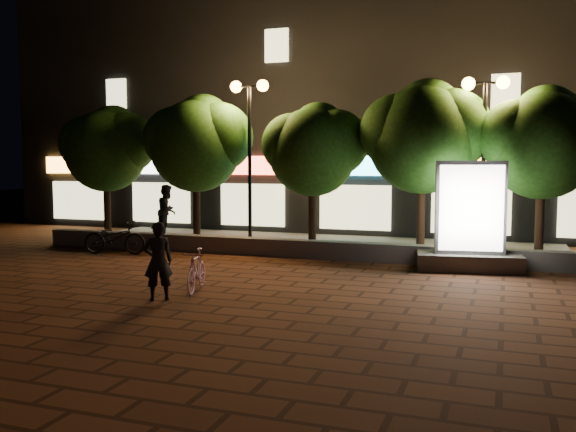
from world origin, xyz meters
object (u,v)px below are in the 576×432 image
at_px(tree_left, 198,140).
at_px(street_lamp_right, 485,120).
at_px(ad_kiosk, 469,226).
at_px(scooter_pink, 197,270).
at_px(street_lamp_left, 249,120).
at_px(tree_far_left, 108,146).
at_px(pedestrian, 167,210).
at_px(rider, 158,261).
at_px(scooter_parked, 115,238).
at_px(tree_far_right, 545,138).
at_px(tree_mid, 315,146).
at_px(tree_right, 425,133).

height_order(tree_left, street_lamp_right, street_lamp_right).
xyz_separation_m(ad_kiosk, scooter_pink, (-5.28, -4.66, -0.67)).
xyz_separation_m(tree_left, street_lamp_left, (1.95, -0.26, 0.58)).
bearing_deg(tree_far_left, street_lamp_right, -1.21).
bearing_deg(street_lamp_right, pedestrian, 172.85).
bearing_deg(rider, scooter_parked, -84.49).
height_order(street_lamp_left, street_lamp_right, street_lamp_left).
bearing_deg(tree_far_left, tree_far_right, 0.00).
height_order(street_lamp_left, scooter_parked, street_lamp_left).
distance_m(tree_left, rider, 8.65).
distance_m(street_lamp_left, ad_kiosk, 7.56).
height_order(street_lamp_right, scooter_pink, street_lamp_right).
relative_size(tree_far_left, street_lamp_right, 0.93).
bearing_deg(pedestrian, tree_mid, -110.70).
bearing_deg(tree_far_left, tree_mid, -0.00).
relative_size(tree_far_right, pedestrian, 2.57).
xyz_separation_m(tree_right, scooter_parked, (-8.66, -2.76, -3.07)).
xyz_separation_m(rider, scooter_parked, (-4.47, 4.86, -0.29)).
relative_size(tree_far_left, rider, 2.95).
xyz_separation_m(tree_right, pedestrian, (-9.15, 1.09, -2.56)).
height_order(tree_far_left, scooter_parked, tree_far_left).
relative_size(tree_mid, ad_kiosk, 1.63).
height_order(tree_far_left, street_lamp_right, street_lamp_right).
bearing_deg(pedestrian, scooter_parked, 177.19).
bearing_deg(tree_far_left, street_lamp_left, -2.76).
distance_m(tree_far_right, ad_kiosk, 3.48).
distance_m(tree_far_left, rider, 10.40).
distance_m(tree_left, street_lamp_left, 2.05).
height_order(tree_far_right, pedestrian, tree_far_right).
distance_m(tree_right, scooter_parked, 9.59).
bearing_deg(tree_mid, street_lamp_right, -3.04).
distance_m(tree_far_right, scooter_parked, 12.50).
relative_size(tree_far_right, rider, 3.03).
xyz_separation_m(tree_left, street_lamp_right, (8.95, -0.26, 0.45)).
relative_size(tree_mid, scooter_pink, 3.02).
bearing_deg(tree_far_right, tree_right, 180.00).
bearing_deg(tree_far_right, tree_mid, -180.00).
xyz_separation_m(tree_far_left, ad_kiosk, (12.21, -1.96, -2.18)).
bearing_deg(scooter_parked, rider, -149.38).
relative_size(tree_mid, scooter_parked, 2.37).
bearing_deg(tree_mid, tree_left, 180.00).
height_order(tree_far_left, tree_left, tree_left).
bearing_deg(tree_far_left, tree_right, 0.00).
xyz_separation_m(street_lamp_left, scooter_parked, (-3.30, -2.49, -3.53)).
relative_size(tree_mid, street_lamp_left, 0.87).
distance_m(tree_mid, scooter_pink, 7.20).
bearing_deg(tree_far_left, tree_left, 0.00).
xyz_separation_m(tree_far_right, pedestrian, (-12.35, 1.09, -2.36)).
xyz_separation_m(tree_far_left, rider, (6.62, -7.62, -2.51)).
bearing_deg(tree_left, scooter_pink, -62.59).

